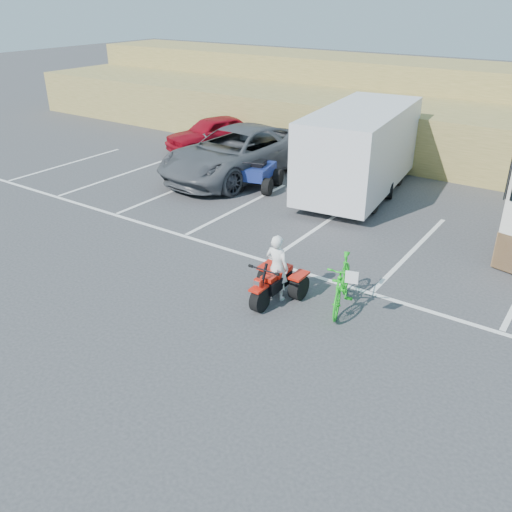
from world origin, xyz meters
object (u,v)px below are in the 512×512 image
Objects in this scene: quad_atv_blue at (259,188)px; red_trike_atv at (273,300)px; grey_pickup at (237,153)px; red_car at (213,133)px; quad_atv_green at (373,192)px; rider at (277,267)px; green_dirt_bike at (342,283)px; cargo_trailer at (360,149)px.

red_trike_atv is at bearing -67.16° from quad_atv_blue.
grey_pickup is at bearing 140.74° from quad_atv_blue.
red_car is at bearing 131.60° from quad_atv_blue.
red_trike_atv is 0.91× the size of quad_atv_green.
rider is at bearing -66.44° from quad_atv_blue.
rider is at bearing 90.00° from red_trike_atv.
green_dirt_bike reaches higher than quad_atv_green.
quad_atv_blue is at bearing 126.35° from red_trike_atv.
green_dirt_bike is at bearing 24.78° from red_trike_atv.
green_dirt_bike is at bearing -35.55° from grey_pickup.
grey_pickup is 3.89× the size of quad_atv_green.
green_dirt_bike is at bearing -74.25° from cargo_trailer.
green_dirt_bike is 0.46× the size of red_car.
rider is 8.56m from grey_pickup.
cargo_trailer reaches higher than red_trike_atv.
red_car is at bearing 123.78° from green_dirt_bike.
green_dirt_bike is 0.30× the size of grey_pickup.
quad_atv_blue is (-4.33, 5.69, -0.73)m from rider.
rider is at bearing -23.87° from red_car.
green_dirt_bike is at bearing -160.91° from rider.
rider is 0.91× the size of quad_atv_blue.
grey_pickup is at bearing -48.19° from rider.
quad_atv_green is at bearing 35.53° from cargo_trailer.
red_car is (-2.93, 2.33, -0.17)m from grey_pickup.
quad_atv_blue is (-4.33, 5.84, 0.00)m from red_trike_atv.
rider reaches higher than quad_atv_blue.
red_car reaches higher than green_dirt_bike.
green_dirt_bike is 12.91m from red_car.
quad_atv_green is at bearing 91.64° from green_dirt_bike.
red_trike_atv is 12.38m from red_car.
red_trike_atv is at bearing -44.16° from grey_pickup.
quad_atv_blue is (-2.87, -1.41, -1.46)m from cargo_trailer.
green_dirt_bike is 0.31× the size of cargo_trailer.
rider is at bearing -104.01° from quad_atv_green.
cargo_trailer is 3.52m from quad_atv_blue.
rider is 0.94× the size of quad_atv_green.
grey_pickup is (-7.02, 5.91, 0.29)m from green_dirt_bike.
cargo_trailer is at bearing 8.82° from red_car.
grey_pickup reaches higher than red_car.
red_car is (-8.65, 8.84, 0.68)m from red_trike_atv.
cargo_trailer is at bearing -78.58° from rider.
green_dirt_bike is (1.30, 0.45, -0.18)m from rider.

